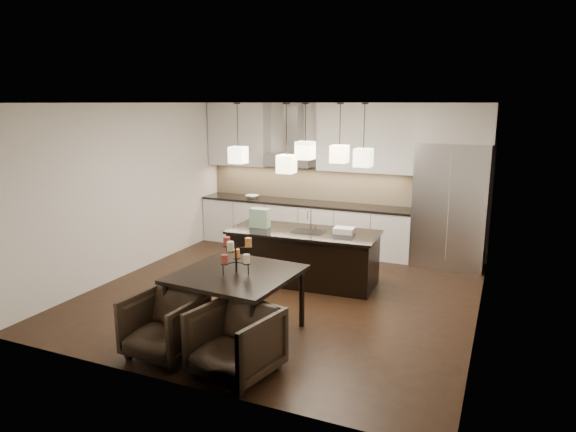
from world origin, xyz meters
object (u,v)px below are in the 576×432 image
at_px(refrigerator, 450,205).
at_px(armchair_right, 235,342).
at_px(dining_table, 237,304).
at_px(island_body, 303,257).
at_px(armchair_left, 165,325).

bearing_deg(refrigerator, armchair_right, -108.72).
height_order(refrigerator, armchair_right, refrigerator).
xyz_separation_m(dining_table, armchair_right, (0.44, -0.84, -0.03)).
height_order(island_body, dining_table, dining_table).
bearing_deg(dining_table, armchair_right, -58.19).
bearing_deg(refrigerator, dining_table, -117.77).
relative_size(island_body, dining_table, 1.68).
bearing_deg(refrigerator, island_body, -138.84).
height_order(island_body, armchair_right, island_body).
height_order(refrigerator, armchair_left, refrigerator).
xyz_separation_m(refrigerator, island_body, (-2.01, -1.76, -0.68)).
relative_size(armchair_left, armchair_right, 0.96).
bearing_deg(island_body, armchair_left, -103.21).
xyz_separation_m(island_body, armchair_left, (-0.53, -2.90, -0.04)).
relative_size(refrigerator, dining_table, 1.60).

